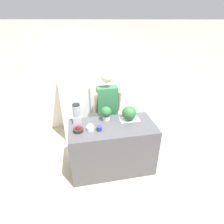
% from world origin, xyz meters
% --- Properties ---
extents(ground_plane, '(14.00, 14.00, 0.00)m').
position_xyz_m(ground_plane, '(0.00, 0.00, 0.00)').
color(ground_plane, beige).
extents(wall_back, '(8.00, 0.06, 2.60)m').
position_xyz_m(wall_back, '(0.00, 2.10, 1.30)').
color(wall_back, silver).
rests_on(wall_back, ground_plane).
extents(counter_island, '(1.52, 0.77, 0.95)m').
position_xyz_m(counter_island, '(0.00, 0.38, 0.47)').
color(counter_island, '#4C4C51').
rests_on(counter_island, ground_plane).
extents(refrigerator, '(0.80, 0.68, 1.68)m').
position_xyz_m(refrigerator, '(-0.54, 1.72, 0.84)').
color(refrigerator, white).
rests_on(refrigerator, ground_plane).
extents(person, '(0.55, 0.27, 1.76)m').
position_xyz_m(person, '(0.02, 1.01, 0.91)').
color(person, '#4C608C').
rests_on(person, ground_plane).
extents(cutting_board, '(0.36, 0.22, 0.01)m').
position_xyz_m(cutting_board, '(0.35, 0.53, 0.95)').
color(cutting_board, white).
rests_on(cutting_board, counter_island).
extents(watermelon, '(0.26, 0.26, 0.26)m').
position_xyz_m(watermelon, '(0.34, 0.52, 1.09)').
color(watermelon, '#2D6B33').
rests_on(watermelon, cutting_board).
extents(bowl_cherries, '(0.17, 0.17, 0.10)m').
position_xyz_m(bowl_cherries, '(-0.59, 0.31, 0.98)').
color(bowl_cherries, '#2D231E').
rests_on(bowl_cherries, counter_island).
extents(bowl_cream, '(0.13, 0.13, 0.12)m').
position_xyz_m(bowl_cream, '(-0.39, 0.32, 1.00)').
color(bowl_cream, white).
rests_on(bowl_cream, counter_island).
extents(bowl_small_blue, '(0.09, 0.09, 0.07)m').
position_xyz_m(bowl_small_blue, '(-0.25, 0.28, 0.98)').
color(bowl_small_blue, navy).
rests_on(bowl_small_blue, counter_island).
extents(blender, '(0.15, 0.15, 0.36)m').
position_xyz_m(blender, '(-0.60, 0.63, 1.12)').
color(blender, '#B7B7BC').
rests_on(blender, counter_island).
extents(potted_plant, '(0.19, 0.19, 0.26)m').
position_xyz_m(potted_plant, '(-0.07, 0.60, 1.09)').
color(potted_plant, beige).
rests_on(potted_plant, counter_island).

